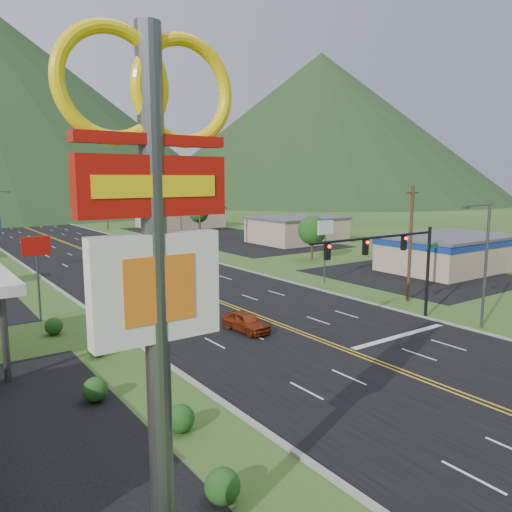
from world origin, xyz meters
TOP-DOWN VIEW (x-y plane):
  - pylon_sign at (-17.00, 2.00)m, footprint 4.32×0.60m
  - traffic_signal at (6.48, 14.00)m, footprint 13.10×0.43m
  - streetlight_east at (11.18, 10.00)m, footprint 3.28×0.25m
  - building_east_near at (30.00, 25.00)m, footprint 15.40×10.40m
  - building_east_mid at (32.00, 55.00)m, footprint 14.40×11.40m
  - building_east_far at (28.00, 90.00)m, footprint 16.40×12.40m
  - pole_sign_west_a at (-14.00, 30.00)m, footprint 2.00×0.18m
  - pole_sign_east_a at (13.00, 28.00)m, footprint 2.00×0.18m
  - pole_sign_east_b at (13.00, 60.00)m, footprint 2.00×0.18m
  - tree_east_a at (22.00, 40.00)m, footprint 3.84×3.84m
  - tree_east_b at (26.00, 78.00)m, footprint 3.84×3.84m
  - utility_pole_a at (13.50, 18.00)m, footprint 1.60×0.28m
  - utility_pole_b at (13.50, 55.00)m, footprint 1.60×0.28m
  - utility_pole_c at (13.50, 95.00)m, footprint 1.60×0.28m
  - utility_pole_d at (13.50, 135.00)m, footprint 1.60×0.28m
  - mountain_ne at (147.84, 176.19)m, footprint 180.00×180.00m
  - car_red_near at (-2.89, 18.97)m, footprint 1.94×4.15m
  - car_dark_mid at (-4.00, 33.71)m, footprint 1.95×4.52m
  - car_red_far at (4.80, 60.52)m, footprint 2.18×4.63m

SIDE VIEW (x-z plane):
  - car_dark_mid at x=-4.00m, z-range 0.00..1.30m
  - car_red_near at x=-2.89m, z-range 0.00..1.37m
  - car_red_far at x=4.80m, z-range 0.00..1.47m
  - building_east_mid at x=32.00m, z-range 0.01..4.31m
  - building_east_far at x=28.00m, z-range 0.01..4.51m
  - building_east_near at x=30.00m, z-range 0.22..4.32m
  - tree_east_a at x=22.00m, z-range 0.98..6.80m
  - tree_east_b at x=26.00m, z-range 0.98..6.80m
  - pole_sign_west_a at x=-14.00m, z-range 1.85..8.25m
  - pole_sign_east_a at x=13.00m, z-range 1.85..8.25m
  - pole_sign_east_b at x=13.00m, z-range 1.85..8.25m
  - utility_pole_a at x=13.50m, z-range 0.13..10.13m
  - utility_pole_b at x=13.50m, z-range 0.13..10.13m
  - utility_pole_c at x=13.50m, z-range 0.13..10.13m
  - utility_pole_d at x=13.50m, z-range 0.13..10.13m
  - streetlight_east at x=11.18m, z-range 0.68..9.68m
  - traffic_signal at x=6.48m, z-range 1.83..8.83m
  - pylon_sign at x=-17.00m, z-range 2.30..16.30m
  - mountain_ne at x=147.84m, z-range 0.00..70.00m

